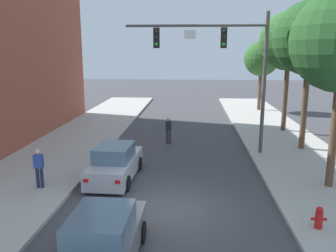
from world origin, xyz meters
TOP-DOWN VIEW (x-y plane):
  - ground_plane at (0.00, 0.00)m, footprint 120.00×120.00m
  - traffic_signal_mast at (2.45, 7.19)m, footprint 7.46×0.38m
  - car_lead_silver at (-2.60, 2.98)m, footprint 1.96×4.30m
  - car_following_grey at (-1.49, -3.51)m, footprint 1.87×4.26m
  - pedestrian_sidewalk_left_walker at (-5.39, 1.40)m, footprint 0.36×0.22m
  - pedestrian_crossing_road at (-0.64, 9.28)m, footprint 0.36×0.22m
  - fire_hydrant at (4.84, -1.23)m, footprint 0.48×0.24m
  - street_tree_second at (7.13, 8.25)m, footprint 4.03×4.03m
  - street_tree_third at (7.27, 12.97)m, footprint 3.99×3.99m
  - street_tree_farthest at (7.20, 21.94)m, footprint 3.25×3.25m

SIDE VIEW (x-z plane):
  - ground_plane at x=0.00m, z-range 0.00..0.00m
  - fire_hydrant at x=4.84m, z-range 0.15..0.87m
  - car_lead_silver at x=-2.60m, z-range -0.08..1.52m
  - car_following_grey at x=-1.49m, z-range -0.08..1.52m
  - pedestrian_crossing_road at x=-0.64m, z-range 0.09..1.73m
  - pedestrian_sidewalk_left_walker at x=-5.39m, z-range 0.24..1.88m
  - street_tree_farthest at x=7.20m, z-range 1.72..8.18m
  - traffic_signal_mast at x=2.45m, z-range 1.63..9.13m
  - street_tree_third at x=7.27m, z-range 2.21..10.39m
  - street_tree_second at x=7.13m, z-range 2.21..10.42m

